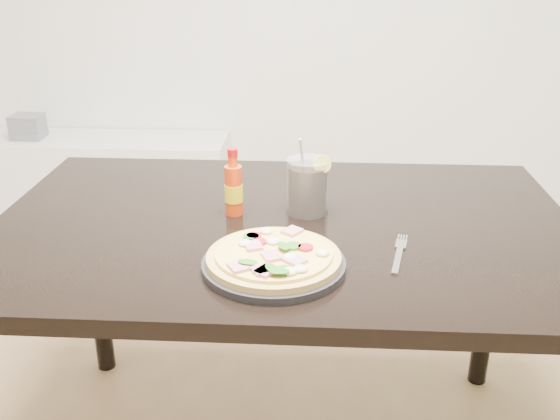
# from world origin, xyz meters

# --- Properties ---
(dining_table) EXTENTS (1.40, 0.90, 0.75)m
(dining_table) POSITION_xyz_m (0.26, 0.59, 0.67)
(dining_table) COLOR black
(dining_table) RESTS_ON ground
(plate) EXTENTS (0.30, 0.30, 0.02)m
(plate) POSITION_xyz_m (0.25, 0.35, 0.76)
(plate) COLOR black
(plate) RESTS_ON dining_table
(pizza) EXTENTS (0.28, 0.28, 0.03)m
(pizza) POSITION_xyz_m (0.25, 0.35, 0.78)
(pizza) COLOR tan
(pizza) RESTS_ON plate
(hot_sauce_bottle) EXTENTS (0.05, 0.05, 0.17)m
(hot_sauce_bottle) POSITION_xyz_m (0.14, 0.62, 0.82)
(hot_sauce_bottle) COLOR #E23D0D
(hot_sauce_bottle) RESTS_ON dining_table
(cola_cup) EXTENTS (0.11, 0.10, 0.19)m
(cola_cup) POSITION_xyz_m (0.32, 0.65, 0.81)
(cola_cup) COLOR black
(cola_cup) RESTS_ON dining_table
(fork) EXTENTS (0.06, 0.19, 0.00)m
(fork) POSITION_xyz_m (0.52, 0.43, 0.75)
(fork) COLOR silver
(fork) RESTS_ON dining_table
(media_console) EXTENTS (1.40, 0.34, 0.50)m
(media_console) POSITION_xyz_m (-0.80, 2.07, 0.25)
(media_console) COLOR white
(media_console) RESTS_ON ground
(cd_stack) EXTENTS (0.14, 0.12, 0.11)m
(cd_stack) POSITION_xyz_m (-1.05, 2.05, 0.56)
(cd_stack) COLOR slate
(cd_stack) RESTS_ON media_console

